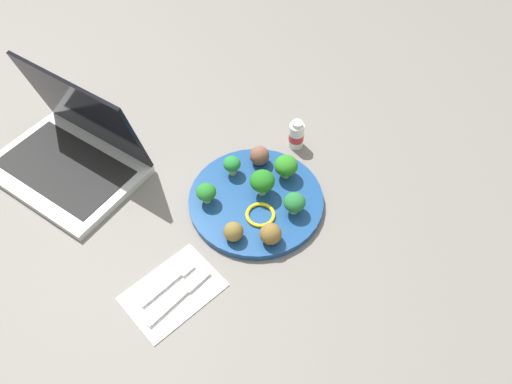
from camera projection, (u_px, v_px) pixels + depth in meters
The scene contains 16 objects.
ground_plane at pixel (256, 203), 1.00m from camera, with size 4.00×4.00×0.00m, color slate.
plate at pixel (256, 200), 1.00m from camera, with size 0.28×0.28×0.02m, color navy.
broccoli_floret_far_rim at pixel (294, 203), 0.95m from camera, with size 0.04×0.04×0.05m.
broccoli_floret_front_right at pixel (232, 164), 1.01m from camera, with size 0.04×0.04×0.04m.
broccoli_floret_mid_left at pixel (206, 192), 0.96m from camera, with size 0.04×0.04×0.05m.
broccoli_floret_mid_right at pixel (261, 180), 0.97m from camera, with size 0.05×0.05×0.06m.
broccoli_floret_back_left at pixel (286, 166), 1.00m from camera, with size 0.05×0.05×0.05m.
meatball_back_right at pixel (259, 156), 1.03m from camera, with size 0.04×0.04×0.04m, color brown.
meatball_front_left at pixel (271, 234), 0.91m from camera, with size 0.04×0.04×0.04m, color brown.
meatball_front_right at pixel (233, 232), 0.92m from camera, with size 0.04×0.04×0.04m, color brown.
pepper_ring_mid_left at pixel (260, 215), 0.96m from camera, with size 0.06×0.06×0.01m, color yellow.
napkin at pixel (173, 291), 0.87m from camera, with size 0.17×0.12×0.01m, color white.
fork at pixel (170, 281), 0.88m from camera, with size 0.12×0.02×0.01m.
knife at pixel (182, 294), 0.87m from camera, with size 0.15×0.02×0.01m.
yogurt_bottle at pixel (296, 135), 1.08m from camera, with size 0.03×0.03×0.07m.
laptop at pixel (71, 153), 1.04m from camera, with size 0.27×0.35×0.21m.
Camera 1 is at (-0.44, -0.41, 0.80)m, focal length 33.61 mm.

